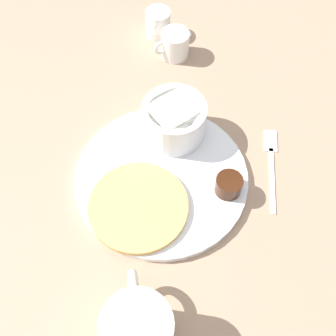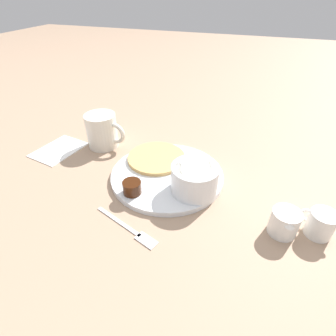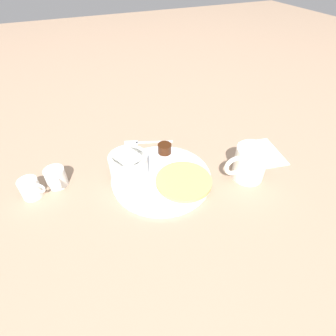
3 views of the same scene
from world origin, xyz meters
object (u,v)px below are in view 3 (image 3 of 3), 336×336
at_px(plate, 161,177).
at_px(coffee_mug, 249,163).
at_px(bowl, 129,165).
at_px(creamer_pitcher_near, 56,177).
at_px(creamer_pitcher_far, 30,188).
at_px(fork, 143,142).

distance_m(plate, coffee_mug, 0.23).
xyz_separation_m(plate, bowl, (0.04, 0.07, 0.04)).
xyz_separation_m(creamer_pitcher_near, creamer_pitcher_far, (-0.02, 0.06, 0.00)).
relative_size(plate, fork, 1.78).
bearing_deg(creamer_pitcher_near, coffee_mug, -109.29).
relative_size(coffee_mug, fork, 0.78).
xyz_separation_m(bowl, fork, (0.14, -0.08, -0.04)).
height_order(coffee_mug, creamer_pitcher_far, coffee_mug).
distance_m(creamer_pitcher_near, creamer_pitcher_far, 0.06).
xyz_separation_m(creamer_pitcher_far, fork, (0.11, -0.32, -0.02)).
relative_size(plate, bowl, 2.64).
bearing_deg(coffee_mug, bowl, 67.99).
relative_size(bowl, fork, 0.67).
distance_m(plate, fork, 0.17).
distance_m(plate, creamer_pitcher_far, 0.32).
bearing_deg(bowl, creamer_pitcher_far, 82.81).
distance_m(coffee_mug, fork, 0.33).
xyz_separation_m(bowl, creamer_pitcher_near, (0.05, 0.18, -0.02)).
relative_size(coffee_mug, creamer_pitcher_far, 1.84).
bearing_deg(fork, coffee_mug, -140.92).
xyz_separation_m(coffee_mug, creamer_pitcher_far, (0.15, 0.52, -0.02)).
bearing_deg(plate, coffee_mug, -110.07).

